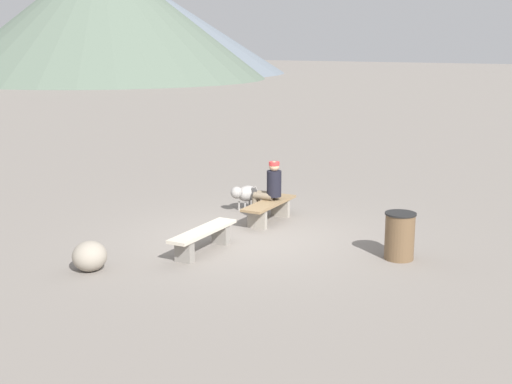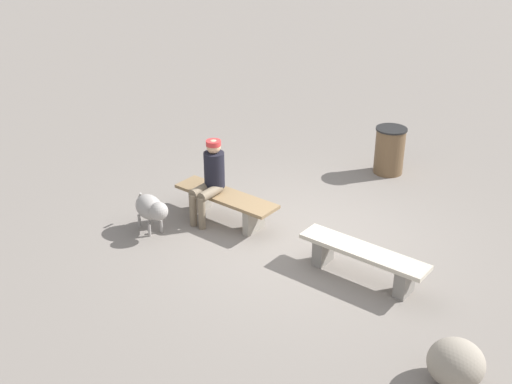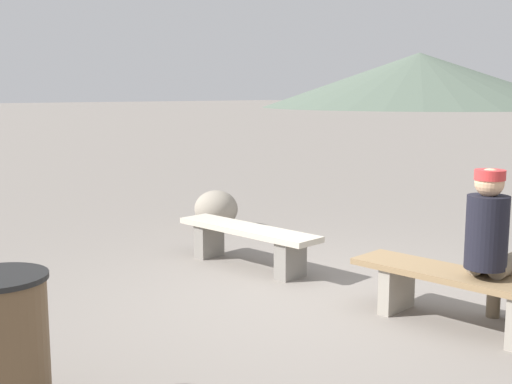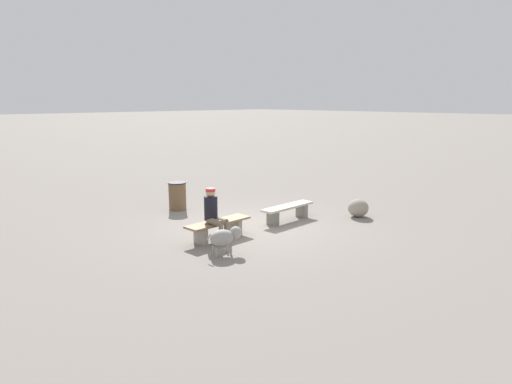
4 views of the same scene
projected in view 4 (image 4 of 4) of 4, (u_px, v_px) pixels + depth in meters
ground at (247, 228)px, 11.96m from camera, size 210.00×210.00×0.06m
bench_left at (288, 210)px, 12.51m from camera, size 1.77×0.43×0.43m
bench_right at (218, 226)px, 10.87m from camera, size 1.73×0.50×0.44m
seated_person at (214, 212)px, 10.58m from camera, size 0.35×0.64×1.27m
dog at (225, 237)px, 9.77m from camera, size 0.80×0.48×0.59m
trash_bin at (177, 196)px, 13.78m from camera, size 0.55×0.55×0.84m
boulder at (358, 208)px, 12.97m from camera, size 0.76×0.75×0.51m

